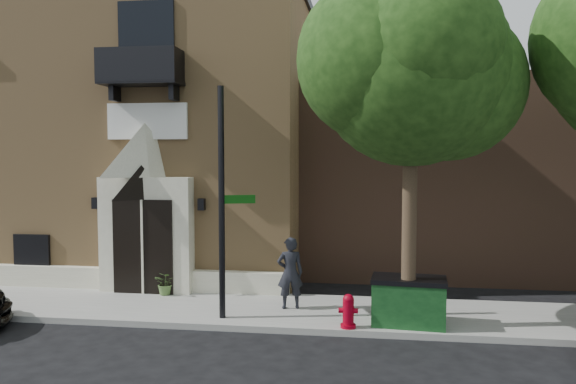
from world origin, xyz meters
name	(u,v)px	position (x,y,z in m)	size (l,w,h in m)	color
ground	(143,328)	(0.00, 0.00, 0.00)	(120.00, 120.00, 0.00)	black
sidewalk	(204,308)	(1.00, 1.50, 0.07)	(42.00, 3.00, 0.15)	gray
church	(148,136)	(-2.99, 7.95, 4.63)	(12.20, 11.01, 9.30)	tan
neighbour_building	(563,176)	(12.00, 9.00, 3.20)	(18.00, 8.00, 6.40)	brown
street_tree_left	(413,67)	(6.03, 0.35, 5.87)	(4.97, 4.38, 7.77)	#38281C
street_sign	(222,202)	(1.74, 0.58, 2.87)	(1.02, 0.83, 5.40)	black
fire_hydrant	(348,311)	(4.68, 0.20, 0.52)	(0.43, 0.34, 0.76)	maroon
dumpster	(409,301)	(6.02, 0.62, 0.70)	(1.72, 1.08, 1.08)	#0E3414
planter	(166,283)	(-0.33, 2.40, 0.47)	(0.57, 0.50, 0.64)	#517338
pedestrian_near	(290,273)	(3.20, 1.57, 1.04)	(0.65, 0.43, 1.79)	black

